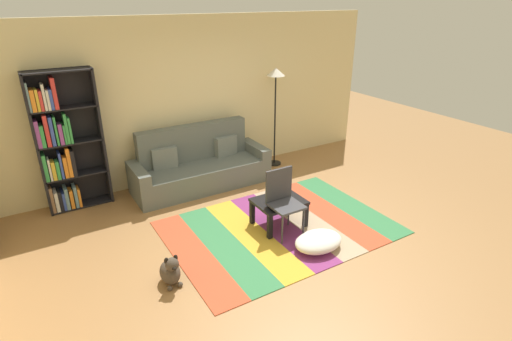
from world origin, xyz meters
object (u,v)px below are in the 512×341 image
bookshelf (62,146)px  standing_lamp (276,85)px  coffee_table (279,205)px  dog (170,271)px  tv_remote (280,199)px  couch (200,167)px  pouf (318,241)px  folding_chair (283,197)px

bookshelf → standing_lamp: size_ratio=1.13×
coffee_table → standing_lamp: 2.54m
dog → standing_lamp: bearing=38.5°
dog → tv_remote: 1.82m
couch → tv_remote: 1.81m
couch → pouf: size_ratio=3.49×
couch → folding_chair: (0.34, -1.94, 0.20)m
coffee_table → pouf: (0.11, -0.74, -0.21)m
pouf → coffee_table: bearing=98.3°
coffee_table → folding_chair: 0.28m
standing_lamp → folding_chair: bearing=-121.0°
tv_remote → pouf: bearing=-100.3°
couch → bookshelf: 2.09m
bookshelf → tv_remote: (2.40, -2.03, -0.58)m
standing_lamp → bookshelf: bearing=177.5°
coffee_table → dog: (-1.73, -0.41, -0.16)m
pouf → dog: 1.86m
standing_lamp → couch: bearing=-175.4°
pouf → standing_lamp: standing_lamp is taller
pouf → dog: bearing=169.8°
coffee_table → pouf: 0.78m
coffee_table → dog: size_ratio=1.68×
dog → standing_lamp: 3.95m
couch → coffee_table: (0.40, -1.77, -0.02)m
pouf → folding_chair: bearing=106.1°
folding_chair → pouf: bearing=-53.4°
pouf → folding_chair: (-0.17, 0.58, 0.43)m
coffee_table → tv_remote: size_ratio=4.45×
pouf → tv_remote: bearing=96.2°
tv_remote → folding_chair: folding_chair is taller
dog → tv_remote: tv_remote is taller
pouf → dog: dog is taller
coffee_table → folding_chair: folding_chair is taller
dog → pouf: bearing=-10.2°
tv_remote → folding_chair: size_ratio=0.17×
dog → standing_lamp: (2.91, 2.31, 1.35)m
pouf → dog: (-1.83, 0.33, 0.05)m
tv_remote → dog: bearing=177.4°
standing_lamp → folding_chair: (-1.24, -2.07, -0.98)m
bookshelf → dog: size_ratio=5.17×
bookshelf → coffee_table: bookshelf is taller
tv_remote → folding_chair: (-0.08, -0.18, 0.13)m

